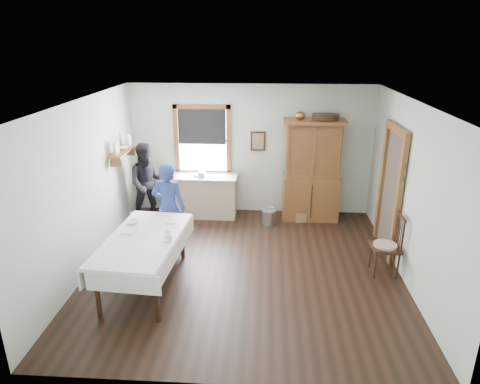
# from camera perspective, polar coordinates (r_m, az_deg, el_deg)

# --- Properties ---
(room) EXTENTS (5.01, 5.01, 2.70)m
(room) POSITION_cam_1_polar(r_m,az_deg,el_deg) (6.55, 0.58, 0.13)
(room) COLOR black
(room) RESTS_ON ground
(window) EXTENTS (1.18, 0.07, 1.48)m
(window) POSITION_cam_1_polar(r_m,az_deg,el_deg) (8.92, -5.04, 7.38)
(window) COLOR white
(window) RESTS_ON room
(doorway) EXTENTS (0.09, 1.14, 2.22)m
(doorway) POSITION_cam_1_polar(r_m,az_deg,el_deg) (7.70, 19.49, 0.58)
(doorway) COLOR #483B33
(doorway) RESTS_ON room
(wall_shelf) EXTENTS (0.24, 1.00, 0.44)m
(wall_shelf) POSITION_cam_1_polar(r_m,az_deg,el_deg) (8.38, -15.30, 5.50)
(wall_shelf) COLOR brown
(wall_shelf) RESTS_ON room
(framed_picture) EXTENTS (0.30, 0.04, 0.40)m
(framed_picture) POSITION_cam_1_polar(r_m,az_deg,el_deg) (8.84, 2.42, 6.78)
(framed_picture) COLOR black
(framed_picture) RESTS_ON room
(rug_beater) EXTENTS (0.01, 0.27, 0.27)m
(rug_beater) POSITION_cam_1_polar(r_m,az_deg,el_deg) (7.04, 21.11, 3.36)
(rug_beater) COLOR black
(rug_beater) RESTS_ON room
(work_counter) EXTENTS (1.54, 0.61, 0.88)m
(work_counter) POSITION_cam_1_polar(r_m,az_deg,el_deg) (8.99, -5.28, -0.47)
(work_counter) COLOR tan
(work_counter) RESTS_ON room
(china_hutch) EXTENTS (1.21, 0.58, 2.06)m
(china_hutch) POSITION_cam_1_polar(r_m,az_deg,el_deg) (8.73, 9.54, 2.81)
(china_hutch) COLOR brown
(china_hutch) RESTS_ON room
(dining_table) EXTENTS (1.19, 2.06, 0.80)m
(dining_table) POSITION_cam_1_polar(r_m,az_deg,el_deg) (6.66, -12.57, -9.03)
(dining_table) COLOR white
(dining_table) RESTS_ON room
(spindle_chair) EXTENTS (0.48, 0.48, 1.02)m
(spindle_chair) POSITION_cam_1_polar(r_m,az_deg,el_deg) (7.13, 18.88, -6.63)
(spindle_chair) COLOR black
(spindle_chair) RESTS_ON room
(pail) EXTENTS (0.34, 0.34, 0.29)m
(pail) POSITION_cam_1_polar(r_m,az_deg,el_deg) (8.66, 3.86, -3.34)
(pail) COLOR #93959B
(pail) RESTS_ON room
(wicker_basket) EXTENTS (0.38, 0.29, 0.20)m
(wicker_basket) POSITION_cam_1_polar(r_m,az_deg,el_deg) (8.90, 8.39, -3.18)
(wicker_basket) COLOR #A3774A
(wicker_basket) RESTS_ON room
(woman_blue) EXTENTS (0.58, 0.42, 1.49)m
(woman_blue) POSITION_cam_1_polar(r_m,az_deg,el_deg) (7.49, -9.46, -2.49)
(woman_blue) COLOR navy
(woman_blue) RESTS_ON room
(figure_dark) EXTENTS (0.88, 0.78, 1.52)m
(figure_dark) POSITION_cam_1_polar(r_m,az_deg,el_deg) (8.73, -12.11, 0.75)
(figure_dark) COLOR black
(figure_dark) RESTS_ON room
(table_cup_a) EXTENTS (0.11, 0.11, 0.09)m
(table_cup_a) POSITION_cam_1_polar(r_m,az_deg,el_deg) (6.26, -9.54, -6.19)
(table_cup_a) COLOR white
(table_cup_a) RESTS_ON dining_table
(table_cup_b) EXTENTS (0.12, 0.12, 0.09)m
(table_cup_b) POSITION_cam_1_polar(r_m,az_deg,el_deg) (6.41, -9.60, -5.56)
(table_cup_b) COLOR white
(table_cup_b) RESTS_ON dining_table
(table_bowl) EXTENTS (0.26, 0.26, 0.05)m
(table_bowl) POSITION_cam_1_polar(r_m,az_deg,el_deg) (6.97, -14.11, -3.90)
(table_bowl) COLOR white
(table_bowl) RESTS_ON dining_table
(counter_book) EXTENTS (0.23, 0.26, 0.02)m
(counter_book) POSITION_cam_1_polar(r_m,az_deg,el_deg) (8.87, -6.32, 2.29)
(counter_book) COLOR #7C6E53
(counter_book) RESTS_ON work_counter
(counter_bowl) EXTENTS (0.22, 0.22, 0.06)m
(counter_bowl) POSITION_cam_1_polar(r_m,az_deg,el_deg) (8.83, -8.96, 2.20)
(counter_bowl) COLOR white
(counter_bowl) RESTS_ON work_counter
(shelf_bowl) EXTENTS (0.22, 0.22, 0.05)m
(shelf_bowl) POSITION_cam_1_polar(r_m,az_deg,el_deg) (8.39, -15.29, 5.68)
(shelf_bowl) COLOR white
(shelf_bowl) RESTS_ON wall_shelf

